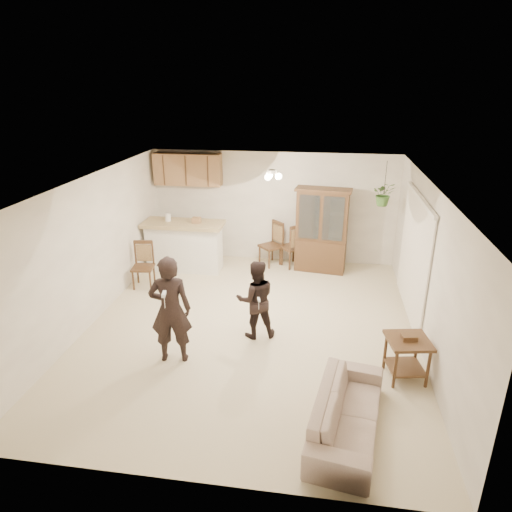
# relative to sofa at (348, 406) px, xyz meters

# --- Properties ---
(floor) EXTENTS (6.50, 6.50, 0.00)m
(floor) POSITION_rel_sofa_xyz_m (-1.54, 2.24, -0.37)
(floor) COLOR beige
(floor) RESTS_ON ground
(ceiling) EXTENTS (5.50, 6.50, 0.02)m
(ceiling) POSITION_rel_sofa_xyz_m (-1.54, 2.24, 2.13)
(ceiling) COLOR white
(ceiling) RESTS_ON wall_back
(wall_back) EXTENTS (5.50, 0.02, 2.50)m
(wall_back) POSITION_rel_sofa_xyz_m (-1.54, 5.49, 0.88)
(wall_back) COLOR white
(wall_back) RESTS_ON ground
(wall_front) EXTENTS (5.50, 0.02, 2.50)m
(wall_front) POSITION_rel_sofa_xyz_m (-1.54, -1.01, 0.88)
(wall_front) COLOR white
(wall_front) RESTS_ON ground
(wall_left) EXTENTS (0.02, 6.50, 2.50)m
(wall_left) POSITION_rel_sofa_xyz_m (-4.29, 2.24, 0.88)
(wall_left) COLOR white
(wall_left) RESTS_ON ground
(wall_right) EXTENTS (0.02, 6.50, 2.50)m
(wall_right) POSITION_rel_sofa_xyz_m (1.21, 2.24, 0.88)
(wall_right) COLOR white
(wall_right) RESTS_ON ground
(breakfast_bar) EXTENTS (1.60, 0.55, 1.00)m
(breakfast_bar) POSITION_rel_sofa_xyz_m (-3.39, 4.59, 0.13)
(breakfast_bar) COLOR white
(breakfast_bar) RESTS_ON floor
(bar_top) EXTENTS (1.75, 0.70, 0.08)m
(bar_top) POSITION_rel_sofa_xyz_m (-3.39, 4.59, 0.68)
(bar_top) COLOR tan
(bar_top) RESTS_ON breakfast_bar
(upper_cabinets) EXTENTS (1.50, 0.34, 0.70)m
(upper_cabinets) POSITION_rel_sofa_xyz_m (-3.44, 5.31, 1.73)
(upper_cabinets) COLOR olive
(upper_cabinets) RESTS_ON wall_back
(vertical_blinds) EXTENTS (0.06, 2.30, 2.10)m
(vertical_blinds) POSITION_rel_sofa_xyz_m (1.17, 3.14, 0.73)
(vertical_blinds) COLOR white
(vertical_blinds) RESTS_ON wall_right
(ceiling_fixture) EXTENTS (0.36, 0.36, 0.20)m
(ceiling_fixture) POSITION_rel_sofa_xyz_m (-1.34, 3.44, 2.03)
(ceiling_fixture) COLOR beige
(ceiling_fixture) RESTS_ON ceiling
(hanging_plant) EXTENTS (0.43, 0.37, 0.48)m
(hanging_plant) POSITION_rel_sofa_xyz_m (0.76, 4.64, 1.48)
(hanging_plant) COLOR #366026
(hanging_plant) RESTS_ON ceiling
(plant_cord) EXTENTS (0.01, 0.01, 0.65)m
(plant_cord) POSITION_rel_sofa_xyz_m (0.76, 4.64, 1.81)
(plant_cord) COLOR black
(plant_cord) RESTS_ON ceiling
(sofa) EXTENTS (1.03, 1.97, 0.73)m
(sofa) POSITION_rel_sofa_xyz_m (0.00, 0.00, 0.00)
(sofa) COLOR #C1B59F
(sofa) RESTS_ON floor
(adult) EXTENTS (0.72, 0.54, 1.80)m
(adult) POSITION_rel_sofa_xyz_m (-2.54, 1.15, 0.53)
(adult) COLOR black
(adult) RESTS_ON floor
(child) EXTENTS (0.78, 0.68, 1.35)m
(child) POSITION_rel_sofa_xyz_m (-1.41, 2.01, 0.31)
(child) COLOR black
(child) RESTS_ON floor
(china_hutch) EXTENTS (1.22, 0.60, 1.84)m
(china_hutch) POSITION_rel_sofa_xyz_m (-0.42, 4.97, 0.55)
(china_hutch) COLOR #372414
(china_hutch) RESTS_ON floor
(side_table) EXTENTS (0.66, 0.66, 0.69)m
(side_table) POSITION_rel_sofa_xyz_m (0.85, 1.20, -0.04)
(side_table) COLOR #372414
(side_table) RESTS_ON floor
(chair_bar) EXTENTS (0.46, 0.46, 0.94)m
(chair_bar) POSITION_rel_sofa_xyz_m (-3.95, 3.56, -0.10)
(chair_bar) COLOR #372414
(chair_bar) RESTS_ON floor
(chair_hutch_left) EXTENTS (0.62, 0.62, 1.00)m
(chair_hutch_left) POSITION_rel_sofa_xyz_m (-1.53, 5.13, -0.08)
(chair_hutch_left) COLOR #372414
(chair_hutch_left) RESTS_ON floor
(chair_hutch_right) EXTENTS (0.63, 0.63, 1.01)m
(chair_hutch_right) POSITION_rel_sofa_xyz_m (-1.06, 5.13, -0.08)
(chair_hutch_right) COLOR #372414
(chair_hutch_right) RESTS_ON floor
(controller_adult) EXTENTS (0.07, 0.15, 0.04)m
(controller_adult) POSITION_rel_sofa_xyz_m (-2.47, 0.77, 0.92)
(controller_adult) COLOR white
(controller_adult) RESTS_ON adult
(controller_child) EXTENTS (0.07, 0.12, 0.04)m
(controller_child) POSITION_rel_sofa_xyz_m (-1.32, 1.72, 0.45)
(controller_child) COLOR white
(controller_child) RESTS_ON child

